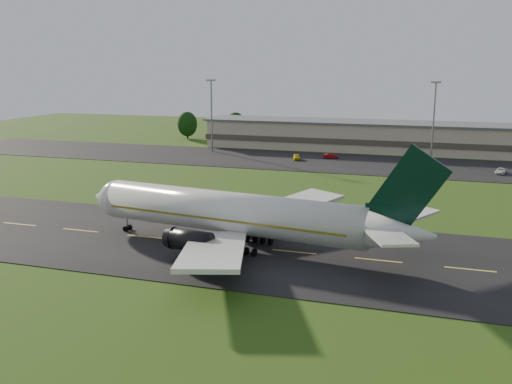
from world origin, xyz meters
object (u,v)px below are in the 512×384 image
(light_mast_centre, at_px, (434,112))
(light_mast_west, at_px, (211,107))
(airliner, at_px, (236,214))
(service_vehicle_b, at_px, (330,156))
(service_vehicle_a, at_px, (297,157))
(service_vehicle_c, at_px, (501,171))
(terminal, at_px, (438,139))

(light_mast_centre, bearing_deg, light_mast_west, 180.00)
(airliner, relative_size, service_vehicle_b, 12.88)
(service_vehicle_a, xyz_separation_m, service_vehicle_c, (48.98, -4.84, -0.09))
(service_vehicle_a, bearing_deg, service_vehicle_c, -23.63)
(airliner, height_order, light_mast_centre, light_mast_centre)
(terminal, height_order, light_mast_centre, light_mast_centre)
(airliner, bearing_deg, service_vehicle_a, 104.67)
(light_mast_west, relative_size, service_vehicle_a, 4.76)
(light_mast_west, xyz_separation_m, light_mast_centre, (60.00, 0.00, 0.00))
(light_mast_west, bearing_deg, light_mast_centre, 0.00)
(airliner, relative_size, service_vehicle_c, 11.10)
(light_mast_west, distance_m, service_vehicle_a, 29.92)
(light_mast_west, height_order, service_vehicle_c, light_mast_west)
(service_vehicle_c, bearing_deg, service_vehicle_b, -179.06)
(service_vehicle_b, bearing_deg, service_vehicle_c, -116.97)
(service_vehicle_b, height_order, service_vehicle_c, service_vehicle_b)
(light_mast_west, xyz_separation_m, service_vehicle_c, (75.52, -11.81, -12.00))
(light_mast_centre, distance_m, service_vehicle_b, 28.21)
(light_mast_centre, relative_size, service_vehicle_c, 4.42)
(airliner, bearing_deg, service_vehicle_c, 67.26)
(service_vehicle_a, xyz_separation_m, service_vehicle_b, (8.00, 4.87, -0.07))
(service_vehicle_a, bearing_deg, terminal, 15.61)
(terminal, distance_m, service_vehicle_b, 32.65)
(light_mast_centre, bearing_deg, airliner, -106.73)
(service_vehicle_a, bearing_deg, service_vehicle_b, 13.34)
(light_mast_centre, xyz_separation_m, service_vehicle_a, (-33.45, -6.97, -11.91))
(terminal, relative_size, light_mast_west, 7.13)
(service_vehicle_b, bearing_deg, terminal, -69.39)
(terminal, height_order, service_vehicle_a, terminal)
(light_mast_centre, height_order, service_vehicle_a, light_mast_centre)
(light_mast_west, distance_m, light_mast_centre, 60.00)
(service_vehicle_c, bearing_deg, airliner, -105.83)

